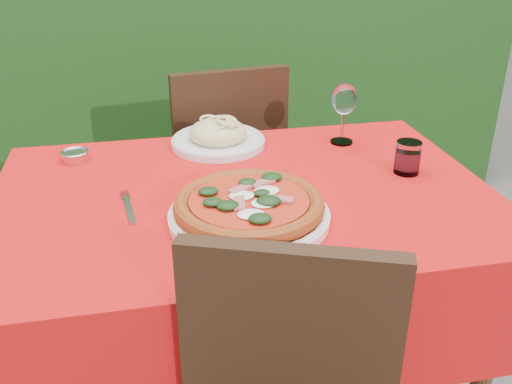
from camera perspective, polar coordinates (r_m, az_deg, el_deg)
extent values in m
cube|color=black|center=(2.90, -7.05, 14.36)|extent=(3.20, 0.55, 1.60)
cube|color=#4B3118|center=(1.46, -1.17, -0.91)|extent=(1.20, 0.80, 0.04)
cylinder|color=#4B3118|center=(1.60, 21.74, -16.48)|extent=(0.05, 0.05, 0.70)
cylinder|color=#4B3118|center=(1.95, -18.98, -7.57)|extent=(0.05, 0.05, 0.70)
cylinder|color=#4B3118|center=(2.07, 12.01, -4.42)|extent=(0.05, 0.05, 0.70)
cube|color=red|center=(1.53, -1.12, -5.32)|extent=(1.26, 0.86, 0.32)
cube|color=black|center=(1.08, 3.28, -15.59)|extent=(0.39, 0.18, 0.44)
cube|color=black|center=(2.27, -3.75, 1.58)|extent=(0.46, 0.46, 0.04)
cube|color=black|center=(2.01, -2.49, 5.85)|extent=(0.41, 0.09, 0.45)
cylinder|color=black|center=(2.57, -0.89, -1.00)|extent=(0.04, 0.04, 0.42)
cylinder|color=black|center=(2.50, -8.62, -2.21)|extent=(0.04, 0.04, 0.42)
cylinder|color=black|center=(2.28, 1.93, -4.84)|extent=(0.04, 0.04, 0.42)
cylinder|color=black|center=(2.19, -6.77, -6.37)|extent=(0.04, 0.04, 0.42)
cylinder|color=white|center=(1.31, -0.70, -2.44)|extent=(0.37, 0.37, 0.02)
cylinder|color=#B24C18|center=(1.30, -0.70, -1.57)|extent=(0.40, 0.40, 0.02)
cylinder|color=#99090B|center=(1.29, -0.71, -0.91)|extent=(0.32, 0.32, 0.01)
cylinder|color=silver|center=(1.74, -3.81, 4.98)|extent=(0.28, 0.28, 0.02)
ellipsoid|color=beige|center=(1.73, -3.84, 5.96)|extent=(0.23, 0.23, 0.08)
cylinder|color=white|center=(1.59, 14.93, 3.36)|extent=(0.07, 0.07, 0.09)
cylinder|color=#8FAEC2|center=(1.59, 14.87, 2.92)|extent=(0.06, 0.06, 0.06)
cylinder|color=white|center=(1.78, 8.54, 5.00)|extent=(0.07, 0.07, 0.01)
cylinder|color=white|center=(1.76, 8.65, 6.54)|extent=(0.01, 0.01, 0.10)
ellipsoid|color=white|center=(1.74, 8.84, 9.16)|extent=(0.08, 0.08, 0.10)
cube|color=#B3B3BA|center=(1.39, -12.56, -1.75)|extent=(0.05, 0.19, 0.01)
cylinder|color=silver|center=(1.70, -17.64, 3.40)|extent=(0.07, 0.07, 0.03)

